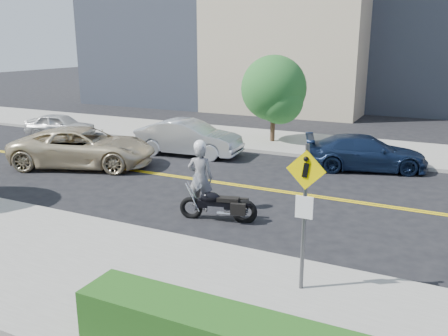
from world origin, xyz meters
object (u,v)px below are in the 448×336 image
motorcycle (218,198)px  motorcyclist (200,176)px  pedestrian_sign (305,204)px  suv (84,147)px  parked_car_silver (189,138)px  parked_car_white (60,125)px  parked_car_blue (365,153)px

motorcycle → motorcyclist: bearing=135.5°
motorcyclist → motorcycle: motorcyclist is taller
pedestrian_sign → motorcycle: pedestrian_sign is taller
suv → parked_car_silver: (2.86, 3.59, -0.01)m
pedestrian_sign → motorcyclist: pedestrian_sign is taller
pedestrian_sign → parked_car_white: pedestrian_sign is taller
suv → parked_car_silver: suv is taller
motorcyclist → suv: (-6.81, 2.51, -0.29)m
parked_car_white → parked_car_blue: size_ratio=0.77×
pedestrian_sign → suv: size_ratio=0.52×
motorcyclist → suv: 7.26m
parked_car_silver → parked_car_blue: size_ratio=1.01×
pedestrian_sign → parked_car_blue: pedestrian_sign is taller
parked_car_white → parked_car_silver: bearing=-108.1°
motorcyclist → parked_car_blue: motorcyclist is taller
motorcycle → suv: bearing=144.4°
parked_car_silver → parked_car_blue: (7.59, 0.92, -0.10)m
parked_car_white → parked_car_blue: bearing=-102.8°
suv → parked_car_white: 6.87m
pedestrian_sign → parked_car_blue: bearing=93.2°
parked_car_white → parked_car_silver: (8.29, -0.61, 0.16)m
motorcyclist → parked_car_blue: size_ratio=0.46×
motorcyclist → suv: bearing=-34.7°
motorcyclist → parked_car_silver: motorcyclist is taller
pedestrian_sign → parked_car_silver: size_ratio=0.63×
pedestrian_sign → suv: bearing=151.5°
parked_car_silver → pedestrian_sign: bearing=-144.7°
pedestrian_sign → parked_car_silver: 12.66m
parked_car_blue → motorcycle: bearing=141.6°
motorcycle → pedestrian_sign: bearing=-55.7°
pedestrian_sign → motorcyclist: (-4.23, 3.50, -0.87)m
suv → parked_car_white: size_ratio=1.56×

